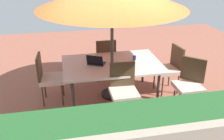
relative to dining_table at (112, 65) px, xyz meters
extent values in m
cube|color=#935442|center=(0.00, 0.00, -0.69)|extent=(10.00, 10.00, 0.02)
cube|color=silver|center=(0.00, 0.00, 0.02)|extent=(1.91, 1.24, 0.04)
cylinder|color=#333333|center=(-0.80, -0.47, -0.34)|extent=(0.05, 0.05, 0.68)
cylinder|color=#333333|center=(0.80, -0.47, -0.34)|extent=(0.05, 0.05, 0.68)
cylinder|color=#333333|center=(-0.80, 0.47, -0.34)|extent=(0.05, 0.05, 0.68)
cylinder|color=#333333|center=(0.80, 0.47, -0.34)|extent=(0.05, 0.05, 0.68)
cylinder|color=#4C4C4C|center=(0.00, 0.00, 0.44)|extent=(0.06, 0.06, 2.23)
cylinder|color=black|center=(0.00, 0.00, -0.65)|extent=(0.44, 0.44, 0.06)
cube|color=beige|center=(-0.05, 0.80, -0.19)|extent=(0.46, 0.46, 0.08)
cube|color=#4C3823|center=(-0.06, 0.59, 0.08)|extent=(0.44, 0.07, 0.45)
cylinder|color=#4C3823|center=(0.14, 0.97, -0.45)|extent=(0.03, 0.03, 0.45)
cylinder|color=#4C3823|center=(-0.22, 0.99, -0.45)|extent=(0.03, 0.03, 0.45)
cylinder|color=#4C3823|center=(0.12, 0.61, -0.45)|extent=(0.03, 0.03, 0.45)
cylinder|color=#4C3823|center=(-0.24, 0.63, -0.45)|extent=(0.03, 0.03, 0.45)
cube|color=beige|center=(-1.15, 0.03, -0.19)|extent=(0.46, 0.46, 0.08)
cube|color=#4C3823|center=(-1.36, 0.01, 0.08)|extent=(0.09, 0.44, 0.45)
cylinder|color=#4C3823|center=(-0.95, -0.12, -0.45)|extent=(0.03, 0.03, 0.45)
cylinder|color=#4C3823|center=(-0.99, 0.23, -0.45)|extent=(0.03, 0.03, 0.45)
cylinder|color=#4C3823|center=(-1.31, -0.17, -0.45)|extent=(0.03, 0.03, 0.45)
cylinder|color=#4C3823|center=(-1.35, 0.19, -0.45)|extent=(0.03, 0.03, 0.45)
cube|color=beige|center=(0.00, -0.85, -0.19)|extent=(0.46, 0.46, 0.08)
cube|color=#4C3823|center=(0.00, -0.64, 0.08)|extent=(0.44, 0.05, 0.45)
cylinder|color=#4C3823|center=(-0.17, -1.03, -0.45)|extent=(0.03, 0.03, 0.45)
cylinder|color=#4C3823|center=(0.19, -1.02, -0.45)|extent=(0.03, 0.03, 0.45)
cylinder|color=#4C3823|center=(-0.18, -0.67, -0.45)|extent=(0.03, 0.03, 0.45)
cylinder|color=#4C3823|center=(0.18, -0.66, -0.45)|extent=(0.03, 0.03, 0.45)
cube|color=beige|center=(-1.23, 0.80, -0.19)|extent=(0.46, 0.46, 0.08)
cube|color=#4C3823|center=(-1.37, 0.65, 0.08)|extent=(0.35, 0.33, 0.45)
cylinder|color=#4C3823|center=(-0.98, 0.81, -0.45)|extent=(0.03, 0.03, 0.45)
cylinder|color=#4C3823|center=(-1.24, 1.06, -0.45)|extent=(0.03, 0.03, 0.45)
cylinder|color=#4C3823|center=(-1.22, 0.55, -0.45)|extent=(0.03, 0.03, 0.45)
cylinder|color=#4C3823|center=(-1.48, 0.79, -0.45)|extent=(0.03, 0.03, 0.45)
cube|color=beige|center=(1.17, -0.02, -0.19)|extent=(0.46, 0.46, 0.08)
cube|color=#4C3823|center=(1.38, -0.03, 0.08)|extent=(0.06, 0.44, 0.45)
cylinder|color=#4C3823|center=(1.00, 0.17, -0.45)|extent=(0.03, 0.03, 0.45)
cylinder|color=#4C3823|center=(0.98, -0.19, -0.45)|extent=(0.03, 0.03, 0.45)
cylinder|color=#4C3823|center=(1.36, 0.15, -0.45)|extent=(0.03, 0.03, 0.45)
cylinder|color=#4C3823|center=(1.34, -0.21, -0.45)|extent=(0.03, 0.03, 0.45)
cube|color=#2D2D33|center=(0.30, -0.04, 0.05)|extent=(0.38, 0.34, 0.02)
cube|color=black|center=(0.35, 0.06, 0.16)|extent=(0.31, 0.19, 0.20)
cylinder|color=#334C99|center=(-0.47, -0.07, 0.09)|extent=(0.07, 0.07, 0.09)
camera|label=1|loc=(0.90, 4.46, 1.99)|focal=40.73mm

